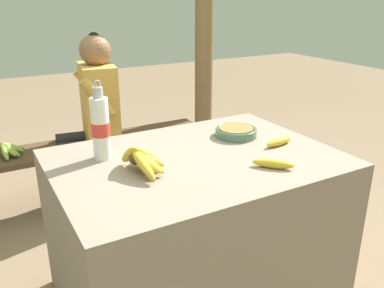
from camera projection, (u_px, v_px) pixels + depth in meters
market_counter at (196, 229)px, 1.83m from camera, size 1.17×0.84×0.71m
banana_bunch_ripe at (142, 158)px, 1.55m from camera, size 0.15×0.28×0.11m
serving_bowl at (236, 131)px, 1.94m from camera, size 0.20×0.20×0.04m
water_bottle at (101, 127)px, 1.64m from camera, size 0.07×0.07×0.33m
loose_banana_front at (273, 164)px, 1.59m from camera, size 0.14×0.14×0.04m
loose_banana_side at (279, 142)px, 1.82m from camera, size 0.16×0.05×0.04m
wooden_bench at (83, 153)px, 2.65m from camera, size 1.70×0.32×0.44m
seated_vendor at (93, 110)px, 2.56m from camera, size 0.44×0.41×1.13m
banana_bunch_green at (8, 148)px, 2.41m from camera, size 0.15×0.25×0.10m
support_post_far at (204, 11)px, 2.99m from camera, size 0.14×0.14×2.45m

